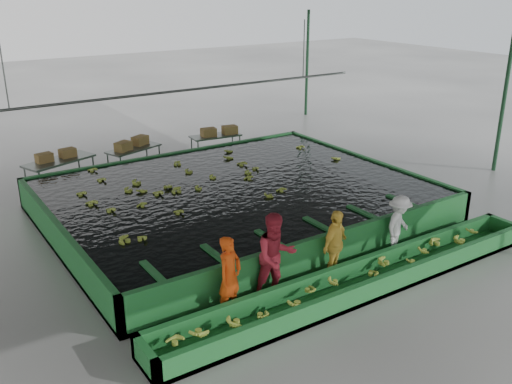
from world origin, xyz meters
TOP-DOWN VIEW (x-y plane):
  - ground at (0.00, 0.00)m, footprint 80.00×80.00m
  - shed_roof at (0.00, 0.00)m, footprint 20.00×22.00m
  - shed_posts at (0.00, 0.00)m, footprint 20.00×22.00m
  - flotation_tank at (0.00, 1.50)m, footprint 10.00×8.00m
  - tank_water at (0.00, 1.50)m, footprint 9.70×7.70m
  - sorting_trough at (0.00, -3.60)m, footprint 10.00×1.00m
  - cableway_rail at (0.00, 5.00)m, footprint 0.08×0.08m
  - rail_hanger_left at (-5.00, 5.00)m, footprint 0.04×0.04m
  - rail_hanger_right at (5.00, 5.00)m, footprint 0.04×0.04m
  - worker_a at (-2.79, -2.80)m, footprint 0.72×0.61m
  - worker_b at (-1.69, -2.80)m, footprint 1.02×0.85m
  - worker_c at (-0.09, -2.80)m, footprint 1.02×0.71m
  - worker_d at (1.90, -2.80)m, footprint 1.13×0.91m
  - packing_table_left at (-3.55, 6.36)m, footprint 2.35×1.56m
  - packing_table_mid at (-0.92, 6.76)m, footprint 2.06×1.34m
  - packing_table_right at (2.33, 6.77)m, footprint 1.94×0.95m
  - box_stack_left at (-3.60, 6.43)m, footprint 1.30×0.58m
  - box_stack_mid at (-0.94, 6.81)m, footprint 1.43×0.99m
  - box_stack_right at (2.46, 6.72)m, footprint 1.43×0.56m
  - floating_bananas at (0.00, 2.30)m, footprint 8.94×6.09m
  - trough_bananas at (0.00, -3.60)m, footprint 8.55×0.57m

SIDE VIEW (x-z plane):
  - ground at x=0.00m, z-range 0.00..0.00m
  - sorting_trough at x=0.00m, z-range 0.00..0.50m
  - trough_bananas at x=0.00m, z-range 0.34..0.46m
  - packing_table_right at x=2.33m, z-range 0.00..0.85m
  - packing_table_mid at x=-0.92m, z-range 0.00..0.87m
  - flotation_tank at x=0.00m, z-range 0.00..0.90m
  - packing_table_left at x=-3.55m, z-range 0.00..0.99m
  - worker_d at x=1.90m, z-range 0.00..1.53m
  - worker_c at x=-0.09m, z-range 0.00..1.60m
  - worker_a at x=-2.79m, z-range 0.00..1.67m
  - tank_water at x=0.00m, z-range 0.85..0.85m
  - floating_bananas at x=0.00m, z-range 0.79..0.91m
  - box_stack_right at x=2.46m, z-range 0.70..1.00m
  - box_stack_mid at x=-0.94m, z-range 0.72..1.03m
  - worker_b at x=-1.69m, z-range 0.00..1.90m
  - box_stack_left at x=-3.60m, z-range 0.86..1.13m
  - shed_posts at x=0.00m, z-range 0.00..5.00m
  - cableway_rail at x=0.00m, z-range -4.00..10.00m
  - rail_hanger_left at x=-5.00m, z-range 3.00..5.00m
  - rail_hanger_right at x=5.00m, z-range 3.00..5.00m
  - shed_roof at x=0.00m, z-range 4.98..5.02m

